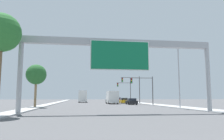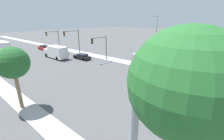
{
  "view_description": "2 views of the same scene",
  "coord_description": "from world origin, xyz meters",
  "views": [
    {
      "loc": [
        -3.95,
        -4.35,
        1.65
      ],
      "look_at": [
        0.0,
        23.75,
        5.16
      ],
      "focal_mm": 35.0,
      "sensor_mm": 36.0,
      "label": 1
    },
    {
      "loc": [
        -15.67,
        14.75,
        9.18
      ],
      "look_at": [
        1.79,
        29.22,
        1.53
      ],
      "focal_mm": 24.0,
      "sensor_mm": 36.0,
      "label": 2
    }
  ],
  "objects": [
    {
      "name": "car_mid_left",
      "position": [
        7.0,
        61.75,
        0.71
      ],
      "size": [
        1.87,
        4.38,
        1.5
      ],
      "color": "red",
      "rests_on": "ground"
    },
    {
      "name": "truck_box_secondary",
      "position": [
        -3.5,
        64.08,
        1.8
      ],
      "size": [
        2.48,
        7.99,
        3.57
      ],
      "color": "white",
      "rests_on": "ground"
    },
    {
      "name": "palm_tree_foreground",
      "position": [
        -11.12,
        15.69,
        7.25
      ],
      "size": [
        3.48,
        3.48,
        9.11
      ],
      "color": "brown",
      "rests_on": "ground"
    },
    {
      "name": "car_near_right",
      "position": [
        7.0,
        42.96,
        0.65
      ],
      "size": [
        1.83,
        4.59,
        1.36
      ],
      "color": "black",
      "rests_on": "ground"
    },
    {
      "name": "traffic_light_mid_block",
      "position": [
        8.79,
        48.0,
        4.51
      ],
      "size": [
        4.79,
        0.32,
        6.69
      ],
      "color": "#4C4C4F",
      "rests_on": "ground"
    },
    {
      "name": "traffic_light_far_intersection",
      "position": [
        8.92,
        58.0,
        4.07
      ],
      "size": [
        4.2,
        0.32,
        6.04
      ],
      "color": "#4C4C4F",
      "rests_on": "ground"
    },
    {
      "name": "sign_gantry",
      "position": [
        0.0,
        17.91,
        6.23
      ],
      "size": [
        20.38,
        0.73,
        7.72
      ],
      "color": "#9EA0A5",
      "rests_on": "ground"
    },
    {
      "name": "truck_box_primary",
      "position": [
        3.5,
        48.64,
        1.56
      ],
      "size": [
        2.35,
        7.63,
        3.05
      ],
      "color": "white",
      "rests_on": "ground"
    },
    {
      "name": "median_strip_left",
      "position": [
        -10.75,
        60.0,
        0.07
      ],
      "size": [
        2.0,
        120.0,
        0.15
      ],
      "color": "#ABABAB",
      "rests_on": "ground"
    },
    {
      "name": "traffic_light_near_intersection",
      "position": [
        8.64,
        38.0,
        3.92
      ],
      "size": [
        4.83,
        0.32,
        5.73
      ],
      "color": "#4C4C4F",
      "rests_on": "ground"
    },
    {
      "name": "car_near_left",
      "position": [
        7.0,
        51.94,
        0.67
      ],
      "size": [
        1.76,
        4.65,
        1.41
      ],
      "color": "gold",
      "rests_on": "ground"
    },
    {
      "name": "palm_tree_background",
      "position": [
        -11.04,
        31.25,
        5.13
      ],
      "size": [
        3.16,
        3.16,
        6.76
      ],
      "color": "#8C704C",
      "rests_on": "ground"
    },
    {
      "name": "street_lamp_right",
      "position": [
        10.08,
        26.11,
        5.76
      ],
      "size": [
        2.51,
        0.28,
        9.94
      ],
      "color": "#9EA0A5",
      "rests_on": "ground"
    },
    {
      "name": "sidewalk_right",
      "position": [
        11.25,
        60.0,
        0.07
      ],
      "size": [
        3.0,
        120.0,
        0.15
      ],
      "color": "#ABABAB",
      "rests_on": "ground"
    }
  ]
}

